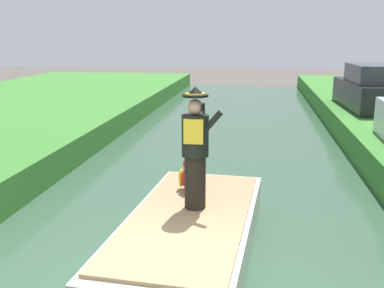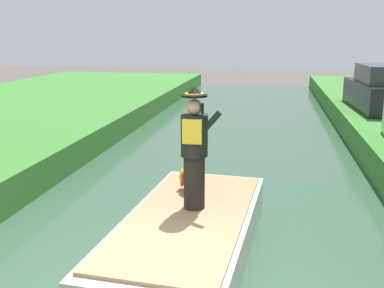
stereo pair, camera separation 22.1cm
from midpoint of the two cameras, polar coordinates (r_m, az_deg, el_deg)
name	(u,v)px [view 1 (the left image)]	position (r m, az deg, el deg)	size (l,w,h in m)	color
boat	(190,233)	(6.80, -1.23, -11.31)	(2.10, 4.32, 0.61)	silver
person_pirate	(195,149)	(6.61, -0.52, -0.65)	(0.61, 0.42, 1.85)	black
parrot_plush	(189,176)	(7.58, -1.21, -4.09)	(0.36, 0.35, 0.57)	red
parked_car_dark	(371,90)	(16.46, 21.56, 6.43)	(1.90, 4.08, 1.50)	black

